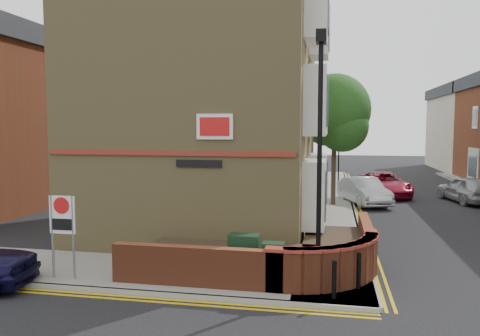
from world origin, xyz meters
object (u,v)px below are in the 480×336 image
(silver_car_near, at_px, (364,191))
(utility_cabinet_large, at_px, (244,257))
(zone_sign, at_px, (62,221))
(lamppost, at_px, (319,158))

(silver_car_near, bearing_deg, utility_cabinet_large, -124.61)
(silver_car_near, bearing_deg, zone_sign, -139.35)
(zone_sign, bearing_deg, silver_car_near, 59.46)
(utility_cabinet_large, height_order, zone_sign, zone_sign)
(zone_sign, bearing_deg, lamppost, 6.07)
(silver_car_near, bearing_deg, lamppost, -117.01)
(lamppost, distance_m, silver_car_near, 14.26)
(utility_cabinet_large, xyz_separation_m, zone_sign, (-4.70, -0.80, 0.92))
(utility_cabinet_large, bearing_deg, zone_sign, -170.31)
(lamppost, bearing_deg, silver_car_near, 81.80)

